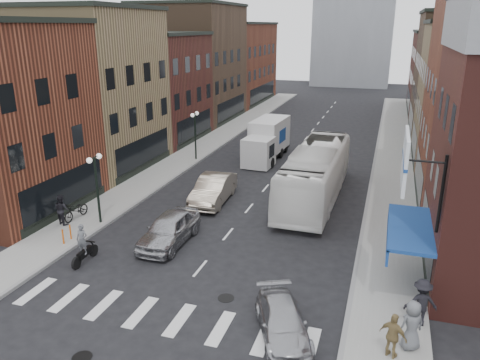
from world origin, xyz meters
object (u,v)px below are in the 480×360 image
object	(u,v)px
parked_bicycle	(76,210)
ped_left_solo	(62,210)
sedan_left_far	(213,189)
ped_right_a	(421,302)
bike_rack	(67,234)
box_truck	(267,141)
streetlamp_near	(96,176)
sedan_left_near	(169,229)
ped_right_b	(393,336)
curb_car	(283,322)
streetlamp_far	(195,127)
ped_right_c	(412,325)
transit_bus	(316,173)
billboard_sign	(407,162)
motorcycle_rider	(83,245)

from	to	relation	value
parked_bicycle	ped_left_solo	xyz separation A→B (m)	(-0.28, -0.87, 0.35)
sedan_left_far	ped_right_a	xyz separation A→B (m)	(12.13, -10.03, 0.23)
bike_rack	box_truck	bearing A→B (deg)	73.18
parked_bicycle	streetlamp_near	bearing A→B (deg)	2.72
box_truck	sedan_left_near	world-z (taller)	box_truck
streetlamp_near	bike_rack	distance (m)	3.59
ped_right_b	bike_rack	bearing A→B (deg)	11.84
sedan_left_far	ped_right_b	distance (m)	16.58
sedan_left_far	curb_car	distance (m)	14.15
box_truck	sedan_left_near	size ratio (longest dim) A/B	1.61
box_truck	sedan_left_far	size ratio (longest dim) A/B	1.46
streetlamp_far	bike_rack	bearing A→B (deg)	-90.69
bike_rack	ped_right_c	world-z (taller)	ped_right_c
transit_bus	sedan_left_far	bearing A→B (deg)	-156.18
billboard_sign	ped_right_a	size ratio (longest dim) A/B	1.97
streetlamp_near	ped_right_c	size ratio (longest dim) A/B	2.23
motorcycle_rider	transit_bus	distance (m)	15.22
motorcycle_rider	ped_left_solo	xyz separation A→B (m)	(-3.77, 3.32, 0.08)
sedan_left_near	ped_right_c	world-z (taller)	ped_right_c
streetlamp_far	ped_left_solo	size ratio (longest dim) A/B	2.38
sedan_left_far	ped_left_solo	distance (m)	9.19
transit_bus	box_truck	bearing A→B (deg)	124.26
box_truck	motorcycle_rider	xyz separation A→B (m)	(-3.64, -20.45, -0.68)
motorcycle_rider	ped_right_a	size ratio (longest dim) A/B	1.07
sedan_left_near	ped_left_solo	distance (m)	6.73
motorcycle_rider	parked_bicycle	size ratio (longest dim) A/B	1.02
sedan_left_near	ped_left_solo	bearing A→B (deg)	179.14
curb_car	ped_right_a	size ratio (longest dim) A/B	2.16
ped_right_b	curb_car	bearing A→B (deg)	23.81
ped_right_b	billboard_sign	bearing A→B (deg)	-62.97
motorcycle_rider	ped_right_c	size ratio (longest dim) A/B	1.09
bike_rack	parked_bicycle	xyz separation A→B (m)	(-1.40, 2.71, 0.12)
motorcycle_rider	ped_right_a	xyz separation A→B (m)	(15.10, -0.47, 0.15)
box_truck	transit_bus	size ratio (longest dim) A/B	0.61
ped_right_a	ped_right_c	bearing A→B (deg)	63.02
streetlamp_near	transit_bus	xyz separation A→B (m)	(11.01, 7.99, -1.16)
ped_left_solo	ped_right_a	xyz separation A→B (m)	(18.87, -3.79, 0.08)
transit_bus	sedan_left_near	world-z (taller)	transit_bus
billboard_sign	bike_rack	bearing A→B (deg)	177.17
bike_rack	ped_right_c	xyz separation A→B (m)	(16.83, -3.51, 0.52)
ped_right_c	bike_rack	bearing A→B (deg)	-42.90
transit_bus	parked_bicycle	size ratio (longest dim) A/B	6.39
sedan_left_near	ped_right_c	bearing A→B (deg)	-23.48
streetlamp_near	transit_bus	world-z (taller)	streetlamp_near
transit_bus	sedan_left_far	size ratio (longest dim) A/B	2.40
ped_right_c	sedan_left_far	bearing A→B (deg)	-75.71
ped_right_a	curb_car	bearing A→B (deg)	9.62
bike_rack	streetlamp_near	bearing A→B (deg)	85.76
motorcycle_rider	parked_bicycle	distance (m)	5.46
streetlamp_far	sedan_left_near	bearing A→B (deg)	-72.06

